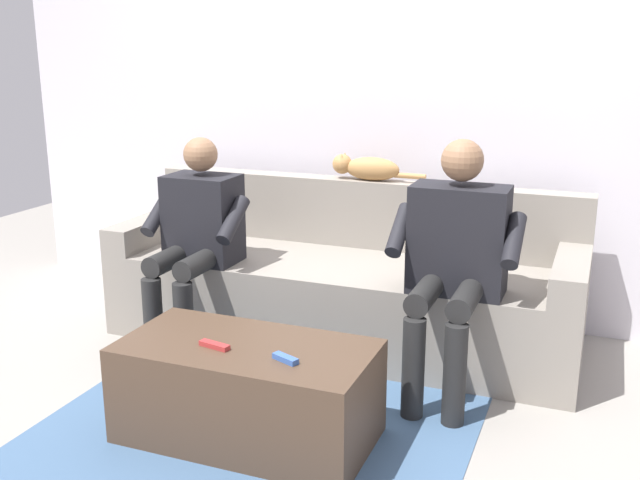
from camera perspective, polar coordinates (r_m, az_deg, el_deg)
name	(u,v)px	position (r m, az deg, el deg)	size (l,w,h in m)	color
ground_plane	(292,391)	(3.55, -2.20, -11.59)	(8.00, 8.00, 0.00)	gray
back_wall	(377,96)	(4.38, 4.47, 11.08)	(4.88, 0.06, 2.58)	silver
couch	(344,287)	(4.05, 1.84, -3.67)	(2.52, 0.82, 0.84)	gray
coffee_table	(248,391)	(3.10, -5.63, -11.58)	(1.03, 0.53, 0.41)	#4C3828
person_left_seated	(455,253)	(3.39, 10.40, -0.98)	(0.59, 0.58, 1.18)	black
person_right_seated	(196,231)	(3.89, -9.56, 0.66)	(0.52, 0.55, 1.12)	black
cat_on_backrest	(366,168)	(4.16, 3.62, 5.60)	(0.54, 0.13, 0.14)	#B7844C
remote_red	(214,345)	(2.99, -8.18, -8.07)	(0.13, 0.04, 0.02)	#B73333
remote_blue	(285,359)	(2.85, -2.70, -9.16)	(0.11, 0.03, 0.02)	#3860B7
floor_rug	(263,420)	(3.30, -4.44, -13.76)	(1.79, 1.55, 0.01)	#426084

